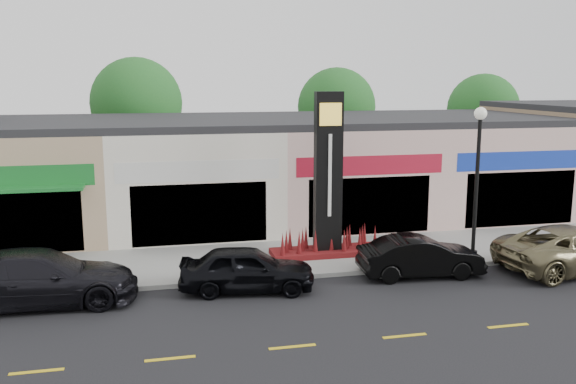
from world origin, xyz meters
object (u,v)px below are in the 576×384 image
at_px(pylon_sign, 328,198).
at_px(car_dark_sedan, 39,278).
at_px(car_gold_suv, 576,248).
at_px(lamp_east_near, 477,168).
at_px(car_black_sedan, 247,269).
at_px(car_black_conv, 420,257).

xyz_separation_m(pylon_sign, car_dark_sedan, (-9.62, -2.71, -1.46)).
relative_size(pylon_sign, car_dark_sedan, 1.06).
relative_size(pylon_sign, car_gold_suv, 1.06).
height_order(lamp_east_near, pylon_sign, pylon_sign).
distance_m(car_black_sedan, car_gold_suv, 11.50).
relative_size(lamp_east_near, car_black_conv, 1.31).
height_order(car_black_sedan, car_black_conv, car_black_sedan).
distance_m(car_dark_sedan, car_black_conv, 12.09).
relative_size(car_dark_sedan, car_gold_suv, 1.00).
height_order(pylon_sign, car_black_conv, pylon_sign).
bearing_deg(car_gold_suv, car_black_sedan, 82.41).
bearing_deg(car_black_sedan, car_black_conv, -79.65).
height_order(lamp_east_near, car_black_sedan, lamp_east_near).
height_order(car_dark_sedan, car_gold_suv, car_dark_sedan).
bearing_deg(pylon_sign, car_black_conv, -47.79).
height_order(car_dark_sedan, car_black_sedan, car_dark_sedan).
height_order(lamp_east_near, car_gold_suv, lamp_east_near).
height_order(lamp_east_near, car_dark_sedan, lamp_east_near).
bearing_deg(pylon_sign, lamp_east_near, -18.75).
bearing_deg(car_black_conv, lamp_east_near, -64.01).
height_order(lamp_east_near, car_black_conv, lamp_east_near).
relative_size(lamp_east_near, car_black_sedan, 1.30).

